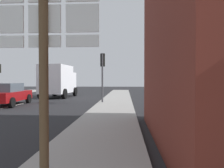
{
  "coord_description": "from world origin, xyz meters",
  "views": [
    {
      "loc": [
        7.28,
        -3.55,
        1.69
      ],
      "look_at": [
        6.27,
        12.99,
        1.37
      ],
      "focal_mm": 35.08,
      "sensor_mm": 36.0,
      "label": 1
    }
  ],
  "objects": [
    {
      "name": "sedan_far",
      "position": [
        -0.51,
        10.39,
        0.76
      ],
      "size": [
        2.2,
        4.31,
        1.47
      ],
      "color": "maroon",
      "rests_on": "ground"
    },
    {
      "name": "delivery_truck",
      "position": [
        0.84,
        17.09,
        1.65
      ],
      "size": [
        2.69,
        5.1,
        3.05
      ],
      "color": "silver",
      "rests_on": "ground"
    },
    {
      "name": "sidewalk_right",
      "position": [
        6.57,
        8.0,
        0.07
      ],
      "size": [
        2.37,
        44.0,
        0.14
      ],
      "primitive_type": "cube",
      "color": "#9E9B96",
      "rests_on": "ground"
    },
    {
      "name": "traffic_light_near_right",
      "position": [
        5.69,
        11.67,
        2.61
      ],
      "size": [
        0.3,
        0.49,
        3.53
      ],
      "color": "#47474C",
      "rests_on": "ground"
    },
    {
      "name": "ground_plane",
      "position": [
        0.0,
        10.0,
        0.0
      ],
      "size": [
        80.0,
        80.0,
        0.0
      ],
      "primitive_type": "plane",
      "color": "#232326"
    },
    {
      "name": "route_sign_post",
      "position": [
        6.05,
        -0.31,
        2.0
      ],
      "size": [
        1.66,
        0.14,
        3.2
      ],
      "color": "brown",
      "rests_on": "ground"
    }
  ]
}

